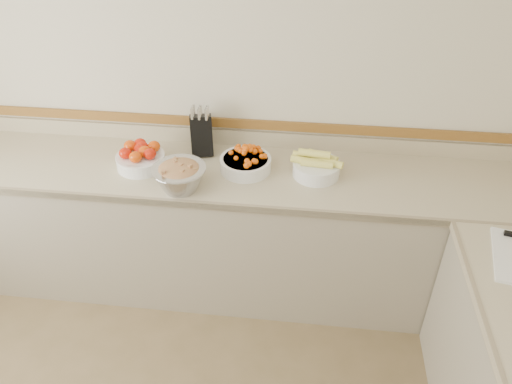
# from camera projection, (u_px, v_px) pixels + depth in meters

# --- Properties ---
(back_wall) EXTENTS (4.00, 0.00, 4.00)m
(back_wall) POSITION_uv_depth(u_px,v_px,m) (210.00, 83.00, 2.95)
(back_wall) COLOR beige
(back_wall) RESTS_ON ground_plane
(counter_back) EXTENTS (4.00, 0.65, 1.08)m
(counter_back) POSITION_uv_depth(u_px,v_px,m) (208.00, 228.00, 3.18)
(counter_back) COLOR #C0B18B
(counter_back) RESTS_ON ground_plane
(knife_block) EXTENTS (0.16, 0.18, 0.32)m
(knife_block) POSITION_uv_depth(u_px,v_px,m) (201.00, 134.00, 3.01)
(knife_block) COLOR black
(knife_block) RESTS_ON counter_back
(tomato_bowl) EXTENTS (0.29, 0.29, 0.14)m
(tomato_bowl) POSITION_uv_depth(u_px,v_px,m) (141.00, 157.00, 2.92)
(tomato_bowl) COLOR white
(tomato_bowl) RESTS_ON counter_back
(cherry_tomato_bowl) EXTENTS (0.30, 0.30, 0.16)m
(cherry_tomato_bowl) POSITION_uv_depth(u_px,v_px,m) (245.00, 162.00, 2.89)
(cherry_tomato_bowl) COLOR white
(cherry_tomato_bowl) RESTS_ON counter_back
(corn_bowl) EXTENTS (0.30, 0.27, 0.16)m
(corn_bowl) POSITION_uv_depth(u_px,v_px,m) (316.00, 166.00, 2.85)
(corn_bowl) COLOR white
(corn_bowl) RESTS_ON counter_back
(rhubarb_bowl) EXTENTS (0.30, 0.30, 0.17)m
(rhubarb_bowl) POSITION_uv_depth(u_px,v_px,m) (180.00, 176.00, 2.71)
(rhubarb_bowl) COLOR #B2B2BA
(rhubarb_bowl) RESTS_ON counter_back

